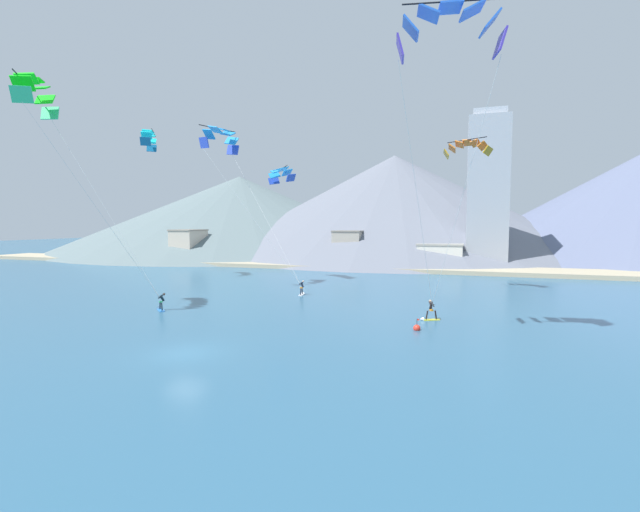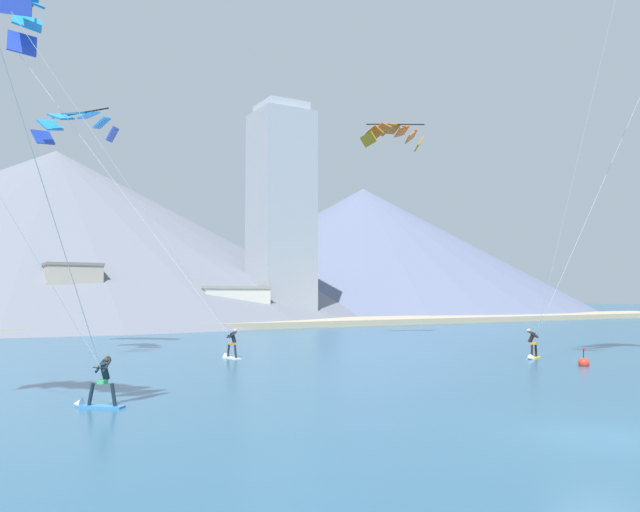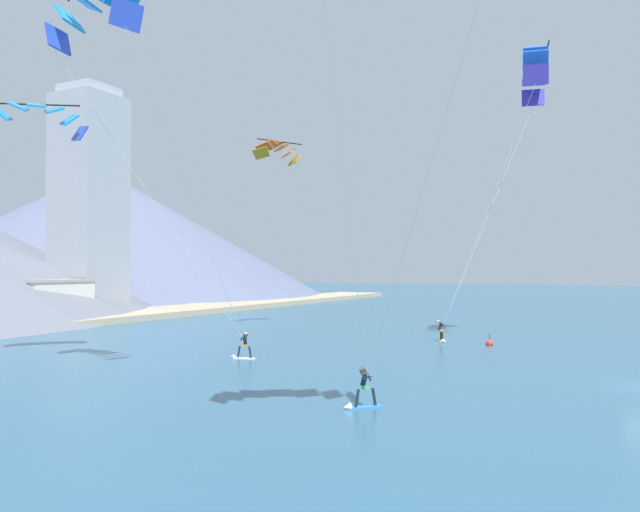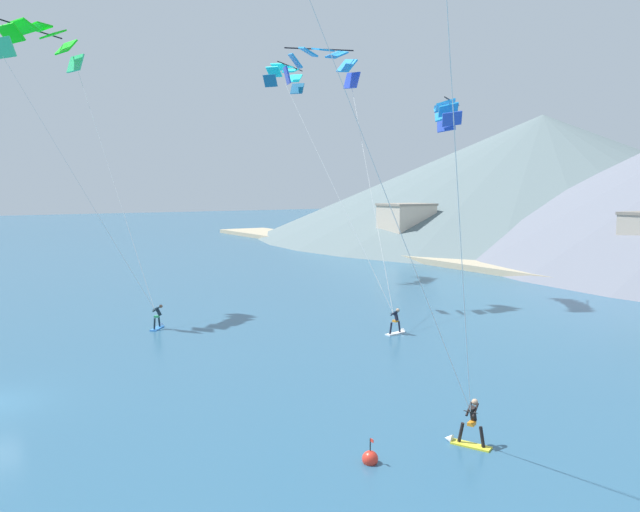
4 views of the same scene
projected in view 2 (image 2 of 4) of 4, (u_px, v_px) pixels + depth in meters
name	position (u px, v px, depth m)	size (l,w,h in m)	color
ground_plane	(600.00, 437.00, 16.17)	(400.00, 400.00, 0.00)	#2D5B7A
kitesurfer_near_lead	(532.00, 349.00, 35.78)	(1.75, 1.10, 1.78)	yellow
kitesurfer_near_trail	(231.00, 349.00, 36.08)	(0.65, 1.78, 1.78)	white
kitesurfer_mid_center	(97.00, 391.00, 20.42)	(1.59, 1.42, 1.73)	#337FDB
parafoil_kite_near_trail	(26.00, 6.00, 32.76)	(12.49, 6.31, 18.77)	blue
parafoil_kite_distant_high_outer	(76.00, 123.00, 42.59)	(5.42, 4.87, 2.34)	blue
parafoil_kite_distant_mid_solo	(393.00, 134.00, 53.01)	(5.65, 2.83, 2.06)	#AB7A16
race_marker_buoy	(584.00, 363.00, 32.07)	(0.56, 0.56, 1.02)	red
shoreline_strip	(125.00, 327.00, 63.06)	(180.00, 10.00, 0.70)	tan
shore_building_harbour_front	(72.00, 296.00, 65.12)	(5.64, 4.96, 6.94)	#A89E8E
shore_building_quay_east	(230.00, 306.00, 73.21)	(8.18, 5.58, 4.63)	silver
highrise_tower	(281.00, 214.00, 80.28)	(7.00, 7.00, 28.40)	#999EA8
mountain_peak_west_ridge	(363.00, 250.00, 132.92)	(93.44, 93.44, 26.32)	slate
mountain_peak_central_summit	(54.00, 233.00, 102.65)	(105.40, 105.40, 27.51)	slate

